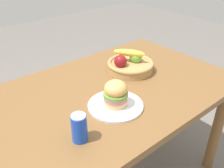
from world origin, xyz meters
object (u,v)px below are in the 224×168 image
(sandwich, at_px, (116,93))
(fruit_basket, at_px, (130,64))
(plate, at_px, (116,105))
(soda_can, at_px, (79,128))

(sandwich, xyz_separation_m, fruit_basket, (0.33, 0.24, -0.03))
(plate, bearing_deg, soda_can, -162.26)
(plate, relative_size, fruit_basket, 0.96)
(fruit_basket, bearing_deg, plate, -143.72)
(plate, height_order, soda_can, soda_can)
(soda_can, bearing_deg, fruit_basket, 28.68)
(plate, bearing_deg, sandwich, -116.57)
(plate, relative_size, sandwich, 2.09)
(soda_can, bearing_deg, plate, 17.74)
(fruit_basket, bearing_deg, soda_can, -151.32)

